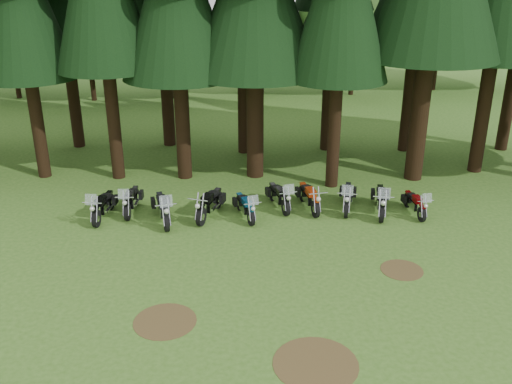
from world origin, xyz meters
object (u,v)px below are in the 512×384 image
motorcycle_4 (245,207)px  motorcycle_5 (279,197)px  motorcycle_6 (309,198)px  motorcycle_7 (347,198)px  motorcycle_1 (131,201)px  motorcycle_3 (210,205)px  motorcycle_9 (415,204)px  motorcycle_8 (381,201)px  motorcycle_2 (163,209)px  motorcycle_0 (103,207)px

motorcycle_4 → motorcycle_5: motorcycle_5 is taller
motorcycle_6 → motorcycle_7: size_ratio=0.98×
motorcycle_1 → motorcycle_5: size_ratio=1.01×
motorcycle_5 → motorcycle_6: 1.21m
motorcycle_3 → motorcycle_9: size_ratio=1.15×
motorcycle_8 → motorcycle_2: bearing=-166.1°
motorcycle_5 → motorcycle_8: (4.00, -0.70, 0.04)m
motorcycle_6 → motorcycle_7: motorcycle_7 is taller
motorcycle_7 → motorcycle_9: bearing=0.3°
motorcycle_5 → motorcycle_9: motorcycle_5 is taller
motorcycle_2 → motorcycle_1: bearing=130.9°
motorcycle_3 → motorcycle_9: (8.15, -0.17, -0.08)m
motorcycle_4 → motorcycle_0: bearing=162.0°
motorcycle_2 → motorcycle_8: (8.59, 0.39, -0.01)m
motorcycle_1 → motorcycle_7: size_ratio=0.96×
motorcycle_1 → motorcycle_9: motorcycle_1 is taller
motorcycle_1 → motorcycle_4: (4.54, -0.75, -0.03)m
motorcycle_5 → motorcycle_7: bearing=-20.7°
motorcycle_2 → motorcycle_0: bearing=155.8°
motorcycle_1 → motorcycle_8: size_ratio=0.92×
motorcycle_4 → motorcycle_5: size_ratio=0.94×
motorcycle_3 → motorcycle_7: size_ratio=0.99×
motorcycle_3 → motorcycle_5: 2.89m
motorcycle_4 → motorcycle_8: motorcycle_8 is taller
motorcycle_2 → motorcycle_4: (3.18, 0.22, -0.08)m
motorcycle_3 → motorcycle_6: size_ratio=1.01×
motorcycle_3 → motorcycle_5: (2.81, 0.69, -0.03)m
motorcycle_1 → motorcycle_5: same height
motorcycle_2 → motorcycle_6: size_ratio=1.08×
motorcycle_1 → motorcycle_8: (9.95, -0.57, 0.04)m
motorcycle_3 → motorcycle_1: bearing=-169.7°
motorcycle_2 → motorcycle_8: bearing=-11.1°
motorcycle_3 → motorcycle_6: motorcycle_3 is taller
motorcycle_1 → motorcycle_7: bearing=2.8°
motorcycle_0 → motorcycle_5: size_ratio=1.04×
motorcycle_0 → motorcycle_8: (10.97, -0.04, 0.03)m
motorcycle_0 → motorcycle_6: 8.19m
motorcycle_6 → motorcycle_8: motorcycle_8 is taller
motorcycle_6 → motorcycle_5: bearing=162.2°
motorcycle_2 → motorcycle_7: (7.33, 0.84, -0.03)m
motorcycle_5 → motorcycle_8: size_ratio=0.91×
motorcycle_1 → motorcycle_7: motorcycle_7 is taller
motorcycle_6 → motorcycle_9: (4.14, -0.70, -0.06)m
motorcycle_3 → motorcycle_7: bearing=24.8°
motorcycle_6 → motorcycle_3: bearing=177.0°
motorcycle_0 → motorcycle_7: 9.72m
motorcycle_1 → motorcycle_7: 8.69m
motorcycle_1 → motorcycle_5: bearing=4.9°
motorcycle_7 → motorcycle_5: bearing=-172.2°
motorcycle_4 → motorcycle_9: motorcycle_4 is taller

